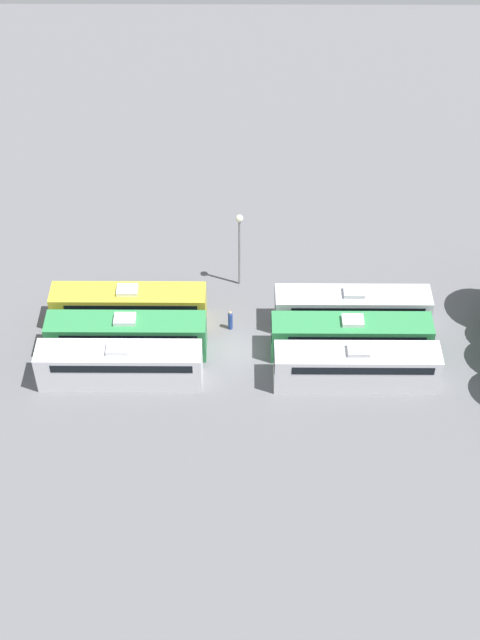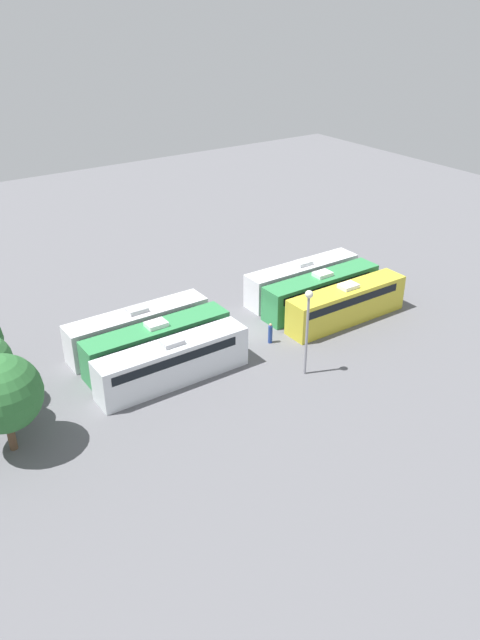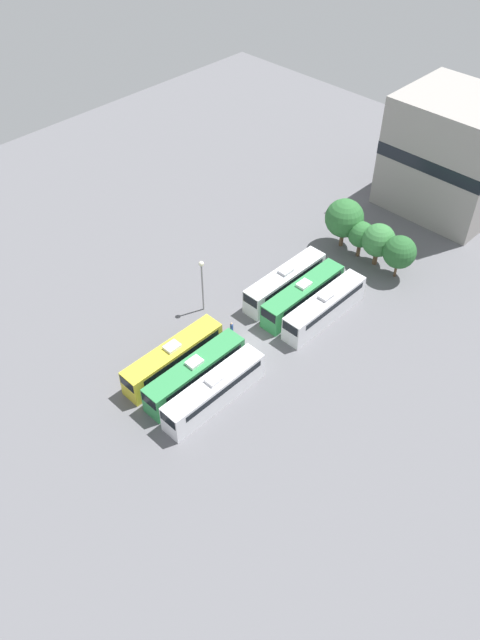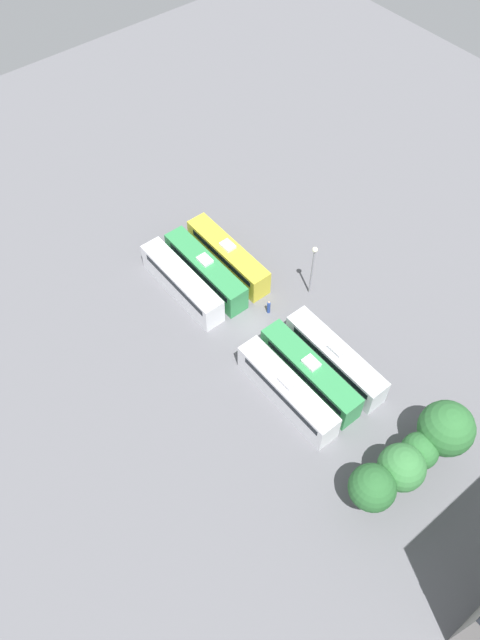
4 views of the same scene
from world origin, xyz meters
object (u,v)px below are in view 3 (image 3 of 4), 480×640
Objects in this scene: light_pole at (202,277)px; tree_2 at (379,240)px; bus_2 at (215,390)px; bus_3 at (285,281)px; bus_1 at (195,373)px; tree_3 at (399,252)px; tree_0 at (344,218)px; bus_0 at (174,357)px; bus_4 at (303,295)px; bus_5 at (325,307)px; tree_1 at (361,235)px; depot_building at (453,154)px; worker_person at (232,329)px.

tree_2 is (9.22, 21.04, -1.24)m from light_pole.
bus_2 and bus_3 have the same top height.
tree_3 is (4.61, 29.17, 1.93)m from bus_1.
bus_3 is 1.78× the size of tree_0.
tree_0 reaches higher than bus_2.
bus_0 is 1.00× the size of bus_4.
bus_2 is 17.38m from bus_4.
bus_0 is at bearing -100.87° from bus_4.
tree_0 is 8.70m from tree_3.
bus_1 is 2.10× the size of tree_3.
bus_5 is 12.37m from tree_3.
tree_3 is (7.84, 29.30, 1.93)m from bus_0.
tree_2 is at bearing 2.62° from tree_1.
bus_3 is at bearing 61.36° from light_pole.
bus_3 and bus_4 have the same top height.
tree_0 is 5.46m from tree_2.
bus_0 and bus_5 have the same top height.
bus_0 is at bearing -110.27° from bus_5.
bus_4 is 31.03m from depot_building.
tree_1 is (1.89, 12.11, 1.52)m from bus_3.
bus_5 is (6.34, 17.17, 0.00)m from bus_0.
bus_0 is 1.00× the size of bus_3.
tree_3 is (7.15, 21.43, 2.86)m from worker_person.
depot_building is (-4.62, 18.16, 4.17)m from tree_3.
worker_person is 22.77m from tree_3.
worker_person is at bearing 85.01° from bus_0.
bus_0 is at bearing -98.81° from tree_2.
tree_3 is at bearing 81.02° from bus_1.
depot_building is at bearing 84.24° from bus_3.
depot_building is (-1.37, 17.85, 4.25)m from tree_2.
bus_0 is 7.95m from worker_person.
tree_1 is 0.87× the size of tree_2.
tree_2 is at bearing 70.20° from bus_3.
bus_2 is at bearing -90.27° from bus_5.
bus_2 is at bearing -93.06° from tree_3.
bus_5 is 2.10× the size of tree_2.
bus_1 reaches higher than worker_person.
depot_building is (-3.12, 30.28, 6.11)m from bus_5.
bus_2 is 48.04m from depot_building.
light_pole is 23.01m from tree_2.
tree_3 is at bearing 58.99° from light_pole.
worker_person is at bearing 108.16° from bus_1.
tree_0 is at bearing 94.74° from bus_3.
bus_0 is at bearing -94.02° from tree_1.
bus_1 is 3.05m from bus_2.
bus_2 is (3.04, -0.22, 0.00)m from bus_1.
tree_1 is at bearing 178.12° from tree_3.
bus_3 is 0.77× the size of depot_building.
bus_5 is 0.77× the size of depot_building.
tree_2 is (3.90, 21.73, 2.78)m from worker_person.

